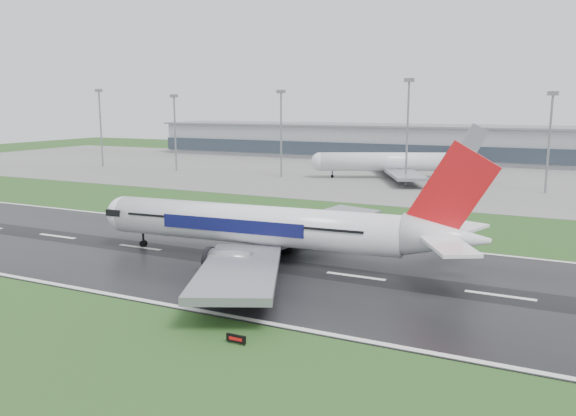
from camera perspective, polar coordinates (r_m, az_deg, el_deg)
The scene contains 12 objects.
ground at distance 104.57m, azimuth -14.50°, elevation -3.86°, with size 520.00×520.00×0.00m, color #204519.
runway at distance 104.56m, azimuth -14.50°, elevation -3.83°, with size 400.00×45.00×0.10m, color black.
apron at distance 214.17m, azimuth 7.48°, elevation 3.50°, with size 400.00×130.00×0.08m, color slate.
terminal at distance 270.97m, azimuth 11.51°, elevation 6.37°, with size 240.00×36.00×15.00m, color gray.
main_airliner at distance 90.65m, azimuth -1.09°, elevation 0.55°, with size 64.55×61.48×19.06m, color white, non-canonical shape.
parked_airliner at distance 199.53m, azimuth 10.68°, elevation 5.51°, with size 60.99×56.78×17.88m, color silver, non-canonical shape.
runway_sign at distance 62.18m, azimuth -5.18°, elevation -12.87°, with size 2.30×0.26×1.04m, color black, non-canonical shape.
floodmast_0 at distance 244.76m, azimuth -18.11°, elevation 7.42°, with size 0.64×0.64×29.84m, color gray.
floodmast_1 at distance 221.23m, azimuth -11.16°, elevation 7.17°, with size 0.64×0.64×27.45m, color gray.
floodmast_2 at distance 197.93m, azimuth -0.69°, elevation 7.19°, with size 0.64×0.64×28.64m, color gray.
floodmast_3 at distance 182.80m, azimuth 11.78°, elevation 7.20°, with size 0.64×0.64×31.66m, color gray.
floodmast_4 at distance 177.64m, azimuth 24.52°, elevation 5.71°, with size 0.64×0.64×27.35m, color gray.
Camera 1 is at (65.93, -77.25, 24.90)m, focal length 35.75 mm.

